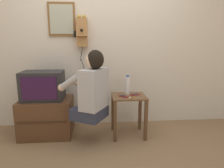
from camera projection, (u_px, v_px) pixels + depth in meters
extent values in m
cube|color=beige|center=(100.00, 42.00, 2.98)|extent=(6.80, 0.05, 2.55)
cube|color=brown|center=(129.00, 96.00, 2.67)|extent=(0.45, 0.40, 0.02)
cube|color=#523822|center=(115.00, 122.00, 2.54)|extent=(0.04, 0.04, 0.54)
cube|color=#523822|center=(146.00, 121.00, 2.57)|extent=(0.04, 0.04, 0.54)
cube|color=#523822|center=(113.00, 112.00, 2.88)|extent=(0.04, 0.04, 0.54)
cube|color=#523822|center=(140.00, 112.00, 2.91)|extent=(0.04, 0.04, 0.54)
cube|color=#2D3347|center=(90.00, 112.00, 2.50)|extent=(0.49, 0.50, 0.14)
cube|color=#ADADB2|center=(94.00, 89.00, 2.41)|extent=(0.38, 0.45, 0.48)
sphere|color=beige|center=(94.00, 61.00, 2.34)|extent=(0.20, 0.20, 0.20)
ellipsoid|color=black|center=(95.00, 60.00, 2.33)|extent=(0.27, 0.28, 0.23)
cylinder|color=#ADADB2|center=(70.00, 82.00, 2.33)|extent=(0.29, 0.20, 0.22)
cylinder|color=#ADADB2|center=(85.00, 78.00, 2.63)|extent=(0.29, 0.20, 0.22)
sphere|color=beige|center=(62.00, 88.00, 2.40)|extent=(0.09, 0.09, 0.09)
sphere|color=beige|center=(77.00, 83.00, 2.70)|extent=(0.09, 0.09, 0.09)
cube|color=#51331E|center=(47.00, 117.00, 2.76)|extent=(0.68, 0.51, 0.51)
cube|color=#392315|center=(42.00, 122.00, 2.50)|extent=(0.61, 0.01, 0.02)
cube|color=#232326|center=(43.00, 85.00, 2.66)|extent=(0.53, 0.36, 0.38)
cube|color=#280F33|center=(39.00, 89.00, 2.48)|extent=(0.44, 0.01, 0.30)
cube|color=#AD7A47|center=(82.00, 33.00, 2.85)|extent=(0.15, 0.11, 0.39)
cube|color=#AD7A47|center=(82.00, 36.00, 2.78)|extent=(0.14, 0.07, 0.03)
sphere|color=#B79338|center=(79.00, 17.00, 2.79)|extent=(0.06, 0.06, 0.06)
sphere|color=#B79338|center=(84.00, 17.00, 2.80)|extent=(0.06, 0.06, 0.06)
cone|color=black|center=(81.00, 30.00, 2.74)|extent=(0.04, 0.05, 0.04)
cylinder|color=black|center=(75.00, 34.00, 2.85)|extent=(0.03, 0.03, 0.09)
cylinder|color=black|center=(81.00, 54.00, 2.89)|extent=(0.04, 0.04, 0.22)
cylinder|color=black|center=(83.00, 66.00, 2.94)|extent=(0.07, 0.06, 0.19)
cube|color=brown|center=(62.00, 19.00, 2.83)|extent=(0.38, 0.02, 0.47)
cube|color=#A8AD99|center=(61.00, 19.00, 2.82)|extent=(0.33, 0.01, 0.40)
cube|color=maroon|center=(123.00, 96.00, 2.61)|extent=(0.12, 0.14, 0.01)
cube|color=black|center=(123.00, 96.00, 2.61)|extent=(0.10, 0.11, 0.00)
cube|color=maroon|center=(135.00, 95.00, 2.69)|extent=(0.14, 0.10, 0.01)
cube|color=black|center=(135.00, 94.00, 2.69)|extent=(0.11, 0.08, 0.00)
cylinder|color=silver|center=(128.00, 85.00, 2.73)|extent=(0.07, 0.07, 0.24)
cylinder|color=#2D4C8C|center=(128.00, 76.00, 2.71)|extent=(0.04, 0.04, 0.02)
cylinder|color=orange|center=(133.00, 97.00, 2.56)|extent=(0.11, 0.14, 0.01)
cube|color=white|center=(130.00, 98.00, 2.50)|extent=(0.03, 0.03, 0.01)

